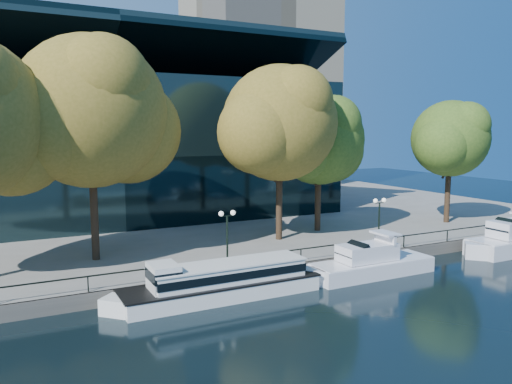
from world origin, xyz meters
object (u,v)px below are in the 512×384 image
lamp_2 (379,211)px  tree_4 (321,141)px  tree_3 (282,126)px  tour_boat (218,281)px  cruiser_near (368,263)px  tree_2 (94,115)px  tree_5 (452,140)px  lamp_1 (227,225)px

lamp_2 → tree_4: bearing=94.8°
tree_3 → tree_4: tree_3 is taller
tree_3 → lamp_2: 10.93m
tour_boat → cruiser_near: (11.64, -0.50, -0.17)m
tree_2 → tree_3: 15.63m
tree_4 → tree_5: size_ratio=1.03×
tree_4 → lamp_2: tree_4 is taller
tree_4 → lamp_2: bearing=-85.2°
tree_5 → tour_boat: bearing=-164.3°
tree_3 → lamp_1: bearing=-142.6°
tree_5 → lamp_2: 15.73m
tree_4 → lamp_2: (0.65, -7.73, -5.55)m
tour_boat → lamp_2: size_ratio=3.51×
lamp_1 → tour_boat: bearing=-123.2°
tree_2 → lamp_1: tree_2 is taller
tour_boat → tree_4: bearing=35.7°
tree_5 → lamp_2: tree_5 is taller
tree_3 → lamp_1: (-7.89, -6.04, -6.99)m
lamp_1 → tree_3: bearing=37.4°
tour_boat → cruiser_near: bearing=-2.4°
tree_2 → tree_4: (20.81, 1.48, -2.16)m
cruiser_near → lamp_2: (4.19, 3.70, 3.01)m
tour_boat → tree_3: (9.99, 9.24, 9.83)m
tree_4 → lamp_1: bearing=-149.4°
tree_5 → lamp_1: size_ratio=3.13×
cruiser_near → tree_4: 14.71m
tree_3 → lamp_2: (5.84, -6.04, -6.99)m
tree_5 → lamp_2: (-13.79, -5.14, -5.56)m
tree_4 → lamp_2: size_ratio=3.22×
tree_3 → tree_5: size_ratio=1.20×
cruiser_near → tree_3: bearing=99.6°
lamp_2 → lamp_1: bearing=180.0°
cruiser_near → lamp_1: bearing=158.8°
tree_2 → tree_3: (15.62, -0.20, -0.72)m
tree_3 → tree_4: size_ratio=1.17×
lamp_2 → tour_boat: bearing=-168.6°
tour_boat → lamp_2: lamp_2 is taller
lamp_1 → lamp_2: (13.73, 0.00, 0.00)m
tour_boat → tree_2: (-5.63, 9.45, 10.55)m
tree_2 → lamp_1: size_ratio=4.08×
lamp_1 → lamp_2: 13.73m
tree_2 → lamp_2: size_ratio=4.08×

